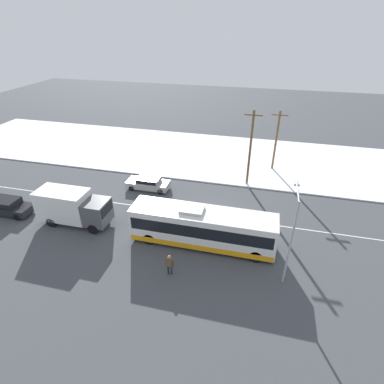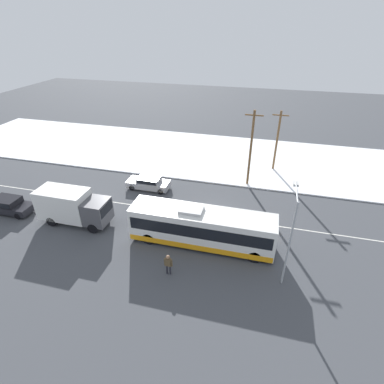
% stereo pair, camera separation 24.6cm
% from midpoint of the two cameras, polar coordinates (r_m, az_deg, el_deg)
% --- Properties ---
extents(ground_plane, '(120.00, 120.00, 0.00)m').
position_cam_midpoint_polar(ground_plane, '(27.77, 3.71, -4.68)').
color(ground_plane, '#424449').
extents(snow_lot, '(80.00, 15.18, 0.12)m').
position_cam_midpoint_polar(snow_lot, '(39.81, 7.46, 6.61)').
color(snow_lot, white).
rests_on(snow_lot, ground_plane).
extents(lane_marking_center, '(60.00, 0.12, 0.00)m').
position_cam_midpoint_polar(lane_marking_center, '(27.77, 3.71, -4.68)').
color(lane_marking_center, silver).
rests_on(lane_marking_center, ground_plane).
extents(city_bus, '(11.42, 2.57, 3.24)m').
position_cam_midpoint_polar(city_bus, '(23.78, 1.70, -6.72)').
color(city_bus, white).
rests_on(city_bus, ground_plane).
extents(box_truck, '(6.32, 2.30, 3.13)m').
position_cam_midpoint_polar(box_truck, '(28.05, -22.09, -2.56)').
color(box_truck, silver).
rests_on(box_truck, ground_plane).
extents(sedan_car, '(4.48, 1.80, 1.36)m').
position_cam_midpoint_polar(sedan_car, '(32.08, -8.55, 1.78)').
color(sedan_car, '#9E9EA3').
rests_on(sedan_car, ground_plane).
extents(parked_car_near_truck, '(4.54, 1.80, 1.48)m').
position_cam_midpoint_polar(parked_car_near_truck, '(32.72, -31.91, -2.19)').
color(parked_car_near_truck, black).
rests_on(parked_car_near_truck, ground_plane).
extents(pedestrian_at_stop, '(0.62, 0.27, 1.71)m').
position_cam_midpoint_polar(pedestrian_at_stop, '(21.57, -4.64, -13.31)').
color(pedestrian_at_stop, '#23232D').
rests_on(pedestrian_at_stop, ground_plane).
extents(streetlamp, '(0.36, 3.08, 6.60)m').
position_cam_midpoint_polar(streetlamp, '(20.36, 18.27, -6.22)').
color(streetlamp, '#9EA3A8').
rests_on(streetlamp, ground_plane).
extents(utility_pole_roadside, '(1.80, 0.24, 8.19)m').
position_cam_midpoint_polar(utility_pole_roadside, '(31.69, 10.83, 8.27)').
color(utility_pole_roadside, brown).
rests_on(utility_pole_roadside, ground_plane).
extents(utility_pole_snowlot, '(1.80, 0.24, 7.10)m').
position_cam_midpoint_polar(utility_pole_snowlot, '(36.20, 15.55, 9.57)').
color(utility_pole_snowlot, brown).
rests_on(utility_pole_snowlot, ground_plane).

